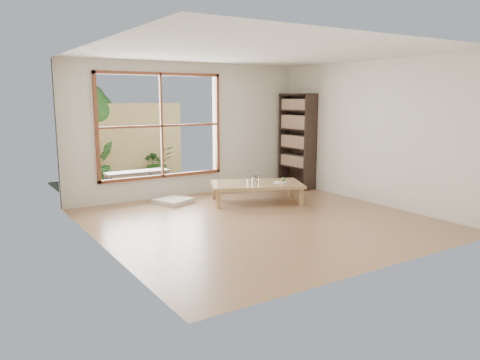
# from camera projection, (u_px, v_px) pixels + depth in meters

# --- Properties ---
(ground) EXTENTS (5.00, 5.00, 0.00)m
(ground) POSITION_uv_depth(u_px,v_px,m) (259.00, 220.00, 7.47)
(ground) COLOR #916F48
(ground) RESTS_ON ground
(low_table) EXTENTS (1.90, 1.54, 0.36)m
(low_table) POSITION_uv_depth(u_px,v_px,m) (257.00, 185.00, 8.71)
(low_table) COLOR #967748
(low_table) RESTS_ON ground
(floor_cushion) EXTENTS (0.74, 0.74, 0.08)m
(floor_cushion) POSITION_uv_depth(u_px,v_px,m) (173.00, 201.00, 8.69)
(floor_cushion) COLOR beige
(floor_cushion) RESTS_ON ground
(bookshelf) EXTENTS (0.32, 0.91, 2.02)m
(bookshelf) POSITION_uv_depth(u_px,v_px,m) (297.00, 141.00, 10.09)
(bookshelf) COLOR #2F211A
(bookshelf) RESTS_ON ground
(glass_tall) EXTENTS (0.07, 0.07, 0.13)m
(glass_tall) POSITION_uv_depth(u_px,v_px,m) (251.00, 180.00, 8.62)
(glass_tall) COLOR silver
(glass_tall) RESTS_ON low_table
(glass_mid) EXTENTS (0.06, 0.06, 0.09)m
(glass_mid) POSITION_uv_depth(u_px,v_px,m) (257.00, 180.00, 8.78)
(glass_mid) COLOR silver
(glass_mid) RESTS_ON low_table
(glass_short) EXTENTS (0.08, 0.08, 0.10)m
(glass_short) POSITION_uv_depth(u_px,v_px,m) (257.00, 179.00, 8.88)
(glass_short) COLOR silver
(glass_short) RESTS_ON low_table
(glass_small) EXTENTS (0.06, 0.06, 0.08)m
(glass_small) POSITION_uv_depth(u_px,v_px,m) (246.00, 181.00, 8.72)
(glass_small) COLOR silver
(glass_small) RESTS_ON low_table
(food_tray) EXTENTS (0.33, 0.28, 0.09)m
(food_tray) POSITION_uv_depth(u_px,v_px,m) (282.00, 181.00, 8.76)
(food_tray) COLOR white
(food_tray) RESTS_ON low_table
(deck) EXTENTS (2.80, 2.00, 0.05)m
(deck) POSITION_uv_depth(u_px,v_px,m) (142.00, 188.00, 10.10)
(deck) COLOR #372F28
(deck) RESTS_ON ground
(garden_bench) EXTENTS (1.29, 0.39, 0.41)m
(garden_bench) POSITION_uv_depth(u_px,v_px,m) (137.00, 174.00, 9.67)
(garden_bench) COLOR #2F211A
(garden_bench) RESTS_ON deck
(bamboo_fence) EXTENTS (2.80, 0.06, 1.80)m
(bamboo_fence) POSITION_uv_depth(u_px,v_px,m) (125.00, 143.00, 10.77)
(bamboo_fence) COLOR tan
(bamboo_fence) RESTS_ON ground
(shrub_right) EXTENTS (0.76, 0.67, 0.80)m
(shrub_right) POSITION_uv_depth(u_px,v_px,m) (158.00, 163.00, 10.98)
(shrub_right) COLOR #2D5A21
(shrub_right) RESTS_ON deck
(shrub_left) EXTENTS (0.64, 0.57, 0.98)m
(shrub_left) POSITION_uv_depth(u_px,v_px,m) (102.00, 164.00, 10.16)
(shrub_left) COLOR #2D5A21
(shrub_left) RESTS_ON deck
(garden_tree) EXTENTS (1.04, 0.85, 2.22)m
(garden_tree) POSITION_uv_depth(u_px,v_px,m) (90.00, 111.00, 10.53)
(garden_tree) COLOR #4C3D2D
(garden_tree) RESTS_ON ground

